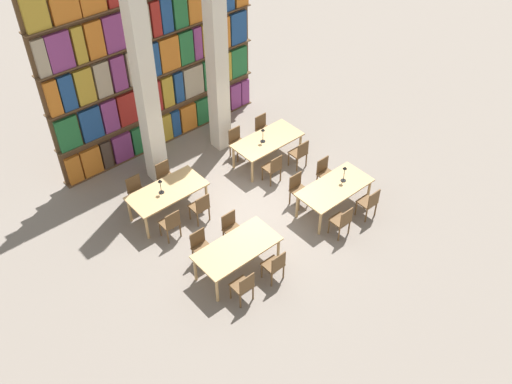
{
  "coord_description": "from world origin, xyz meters",
  "views": [
    {
      "loc": [
        -6.94,
        -8.18,
        10.21
      ],
      "look_at": [
        0.0,
        -0.13,
        0.7
      ],
      "focal_mm": 40.0,
      "sensor_mm": 36.0,
      "label": 1
    }
  ],
  "objects_px": {
    "chair_9": "(137,191)",
    "chair_10": "(200,207)",
    "chair_7": "(325,173)",
    "desk_lamp_0": "(344,171)",
    "chair_13": "(237,142)",
    "chair_1": "(201,246)",
    "chair_2": "(275,265)",
    "reading_table_2": "(167,193)",
    "chair_6": "(369,202)",
    "desk_lamp_1": "(160,184)",
    "chair_15": "(263,129)",
    "reading_table_1": "(335,189)",
    "pillar_left": "(145,82)",
    "chair_14": "(300,153)",
    "chair_11": "(166,177)",
    "reading_table_3": "(267,142)",
    "desk_lamp_2": "(263,133)",
    "chair_0": "(243,286)",
    "chair_4": "(342,220)",
    "chair_12": "(273,168)",
    "chair_3": "(232,228)",
    "chair_8": "(171,223)",
    "reading_table_0": "(237,250)"
  },
  "relations": [
    {
      "from": "chair_2",
      "to": "reading_table_2",
      "type": "distance_m",
      "value": 3.44
    },
    {
      "from": "reading_table_2",
      "to": "chair_10",
      "type": "bearing_deg",
      "value": -59.77
    },
    {
      "from": "reading_table_1",
      "to": "chair_15",
      "type": "height_order",
      "value": "chair_15"
    },
    {
      "from": "chair_2",
      "to": "reading_table_2",
      "type": "relative_size",
      "value": 0.46
    },
    {
      "from": "reading_table_2",
      "to": "chair_10",
      "type": "relative_size",
      "value": 2.18
    },
    {
      "from": "desk_lamp_1",
      "to": "chair_12",
      "type": "distance_m",
      "value": 3.15
    },
    {
      "from": "chair_1",
      "to": "chair_10",
      "type": "distance_m",
      "value": 1.35
    },
    {
      "from": "chair_13",
      "to": "chair_1",
      "type": "bearing_deg",
      "value": 38.95
    },
    {
      "from": "chair_10",
      "to": "chair_11",
      "type": "height_order",
      "value": "same"
    },
    {
      "from": "chair_1",
      "to": "chair_2",
      "type": "bearing_deg",
      "value": 120.81
    },
    {
      "from": "reading_table_0",
      "to": "chair_6",
      "type": "bearing_deg",
      "value": -12.05
    },
    {
      "from": "chair_7",
      "to": "chair_14",
      "type": "relative_size",
      "value": 1.0
    },
    {
      "from": "chair_8",
      "to": "chair_13",
      "type": "relative_size",
      "value": 1.0
    },
    {
      "from": "chair_1",
      "to": "chair_11",
      "type": "distance_m",
      "value": 2.74
    },
    {
      "from": "chair_3",
      "to": "reading_table_2",
      "type": "xyz_separation_m",
      "value": [
        -0.57,
        1.86,
        0.2
      ]
    },
    {
      "from": "pillar_left",
      "to": "chair_13",
      "type": "distance_m",
      "value": 3.44
    },
    {
      "from": "reading_table_0",
      "to": "reading_table_1",
      "type": "relative_size",
      "value": 1.0
    },
    {
      "from": "chair_4",
      "to": "chair_12",
      "type": "relative_size",
      "value": 1.0
    },
    {
      "from": "pillar_left",
      "to": "chair_14",
      "type": "xyz_separation_m",
      "value": [
        3.23,
        -2.24,
        -2.51
      ]
    },
    {
      "from": "chair_0",
      "to": "reading_table_2",
      "type": "height_order",
      "value": "chair_0"
    },
    {
      "from": "chair_2",
      "to": "chair_4",
      "type": "distance_m",
      "value": 2.19
    },
    {
      "from": "chair_2",
      "to": "chair_13",
      "type": "bearing_deg",
      "value": 61.0
    },
    {
      "from": "chair_6",
      "to": "pillar_left",
      "type": "bearing_deg",
      "value": 123.12
    },
    {
      "from": "chair_6",
      "to": "desk_lamp_1",
      "type": "height_order",
      "value": "desk_lamp_1"
    },
    {
      "from": "desk_lamp_0",
      "to": "reading_table_2",
      "type": "relative_size",
      "value": 0.24
    },
    {
      "from": "chair_7",
      "to": "chair_2",
      "type": "bearing_deg",
      "value": 25.48
    },
    {
      "from": "chair_10",
      "to": "chair_3",
      "type": "bearing_deg",
      "value": -83.55
    },
    {
      "from": "chair_4",
      "to": "chair_9",
      "type": "height_order",
      "value": "same"
    },
    {
      "from": "chair_8",
      "to": "chair_12",
      "type": "distance_m",
      "value": 3.29
    },
    {
      "from": "chair_0",
      "to": "chair_13",
      "type": "bearing_deg",
      "value": 52.17
    },
    {
      "from": "pillar_left",
      "to": "chair_3",
      "type": "bearing_deg",
      "value": -90.53
    },
    {
      "from": "reading_table_3",
      "to": "desk_lamp_2",
      "type": "bearing_deg",
      "value": 175.7
    },
    {
      "from": "reading_table_1",
      "to": "desk_lamp_1",
      "type": "distance_m",
      "value": 4.35
    },
    {
      "from": "reading_table_2",
      "to": "chair_0",
      "type": "bearing_deg",
      "value": -95.78
    },
    {
      "from": "chair_0",
      "to": "reading_table_2",
      "type": "distance_m",
      "value": 3.41
    },
    {
      "from": "reading_table_2",
      "to": "reading_table_3",
      "type": "bearing_deg",
      "value": -0.81
    },
    {
      "from": "chair_7",
      "to": "desk_lamp_0",
      "type": "xyz_separation_m",
      "value": [
        -0.14,
        -0.74,
        0.59
      ]
    },
    {
      "from": "desk_lamp_1",
      "to": "chair_14",
      "type": "bearing_deg",
      "value": -11.83
    },
    {
      "from": "chair_9",
      "to": "chair_10",
      "type": "xyz_separation_m",
      "value": [
        0.89,
        -1.53,
        0.0
      ]
    },
    {
      "from": "chair_1",
      "to": "chair_14",
      "type": "height_order",
      "value": "same"
    },
    {
      "from": "chair_4",
      "to": "chair_14",
      "type": "height_order",
      "value": "same"
    },
    {
      "from": "pillar_left",
      "to": "desk_lamp_0",
      "type": "height_order",
      "value": "pillar_left"
    },
    {
      "from": "desk_lamp_0",
      "to": "chair_4",
      "type": "bearing_deg",
      "value": -137.37
    },
    {
      "from": "chair_11",
      "to": "chair_9",
      "type": "bearing_deg",
      "value": 0.0
    },
    {
      "from": "chair_3",
      "to": "chair_8",
      "type": "height_order",
      "value": "same"
    },
    {
      "from": "chair_10",
      "to": "chair_7",
      "type": "bearing_deg",
      "value": -18.5
    },
    {
      "from": "chair_9",
      "to": "chair_15",
      "type": "bearing_deg",
      "value": 179.37
    },
    {
      "from": "chair_6",
      "to": "reading_table_0",
      "type": "bearing_deg",
      "value": 167.95
    },
    {
      "from": "desk_lamp_0",
      "to": "chair_14",
      "type": "bearing_deg",
      "value": 83.01
    },
    {
      "from": "chair_11",
      "to": "reading_table_3",
      "type": "relative_size",
      "value": 0.46
    }
  ]
}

